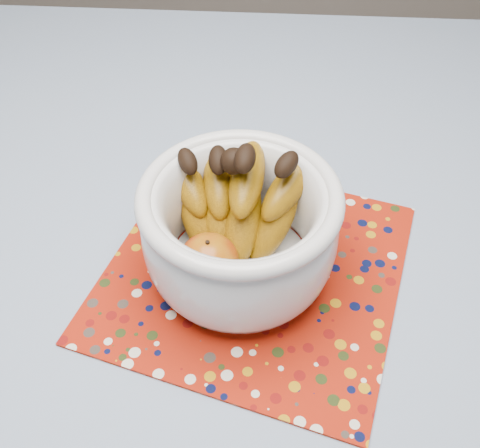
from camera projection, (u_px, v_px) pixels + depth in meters
The scene contains 4 objects.
table at pixel (202, 273), 0.83m from camera, with size 1.20×1.20×0.75m.
tablecloth at pixel (199, 236), 0.78m from camera, with size 1.32×1.32×0.01m, color slate.
placemat at pixel (254, 270), 0.73m from camera, with size 0.36×0.36×0.00m, color #941808.
fruit_bowl at pixel (237, 220), 0.67m from camera, with size 0.26×0.24×0.18m.
Camera 1 is at (0.09, -0.52, 1.33)m, focal length 42.00 mm.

